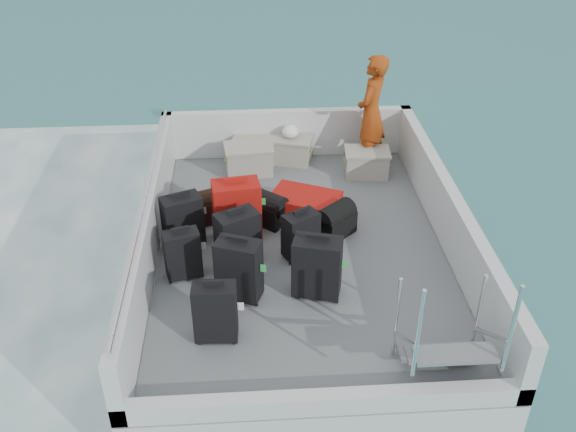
# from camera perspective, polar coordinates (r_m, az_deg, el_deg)

# --- Properties ---
(ground) EXTENTS (160.00, 160.00, 0.00)m
(ground) POSITION_cam_1_polar(r_m,az_deg,el_deg) (7.94, 1.10, -6.45)
(ground) COLOR #164D4D
(ground) RESTS_ON ground
(ferry_hull) EXTENTS (3.60, 5.00, 0.60)m
(ferry_hull) POSITION_cam_1_polar(r_m,az_deg,el_deg) (7.76, 1.13, -4.73)
(ferry_hull) COLOR silver
(ferry_hull) RESTS_ON ground
(deck) EXTENTS (3.30, 4.70, 0.02)m
(deck) POSITION_cam_1_polar(r_m,az_deg,el_deg) (7.57, 1.15, -2.86)
(deck) COLOR slate
(deck) RESTS_ON ferry_hull
(deck_fittings) EXTENTS (3.60, 5.00, 0.90)m
(deck_fittings) POSITION_cam_1_polar(r_m,az_deg,el_deg) (7.13, 4.18, -1.73)
(deck_fittings) COLOR silver
(deck_fittings) RESTS_ON deck
(suitcase_0) EXTENTS (0.42, 0.25, 0.64)m
(suitcase_0) POSITION_cam_1_polar(r_m,az_deg,el_deg) (6.20, -6.48, -8.55)
(suitcase_0) COLOR black
(suitcase_0) RESTS_ON deck
(suitcase_1) EXTENTS (0.43, 0.31, 0.58)m
(suitcase_1) POSITION_cam_1_polar(r_m,az_deg,el_deg) (7.04, -9.34, -3.44)
(suitcase_1) COLOR black
(suitcase_1) RESTS_ON deck
(suitcase_2) EXTENTS (0.52, 0.42, 0.64)m
(suitcase_2) POSITION_cam_1_polar(r_m,az_deg,el_deg) (7.54, -9.34, -0.49)
(suitcase_2) COLOR black
(suitcase_2) RESTS_ON deck
(suitcase_3) EXTENTS (0.52, 0.41, 0.69)m
(suitcase_3) POSITION_cam_1_polar(r_m,az_deg,el_deg) (6.66, -4.39, -4.84)
(suitcase_3) COLOR black
(suitcase_3) RESTS_ON deck
(suitcase_4) EXTENTS (0.53, 0.45, 0.68)m
(suitcase_4) POSITION_cam_1_polar(r_m,az_deg,el_deg) (7.12, -4.49, -2.12)
(suitcase_4) COLOR black
(suitcase_4) RESTS_ON deck
(suitcase_5) EXTENTS (0.59, 0.40, 0.75)m
(suitcase_5) POSITION_cam_1_polar(r_m,az_deg,el_deg) (7.55, -4.57, 0.44)
(suitcase_5) COLOR #A8130C
(suitcase_5) RESTS_ON deck
(suitcase_6) EXTENTS (0.55, 0.41, 0.68)m
(suitcase_6) POSITION_cam_1_polar(r_m,az_deg,el_deg) (6.68, 2.59, -4.63)
(suitcase_6) COLOR black
(suitcase_6) RESTS_ON deck
(suitcase_7) EXTENTS (0.46, 0.40, 0.56)m
(suitcase_7) POSITION_cam_1_polar(r_m,az_deg,el_deg) (7.27, 1.14, -1.74)
(suitcase_7) COLOR black
(suitcase_7) RESTS_ON deck
(suitcase_8) EXTENTS (0.98, 0.85, 0.33)m
(suitcase_8) POSITION_cam_1_polar(r_m,az_deg,el_deg) (8.03, 1.51, 0.87)
(suitcase_8) COLOR #A8130C
(suitcase_8) RESTS_ON deck
(duffel_0) EXTENTS (0.56, 0.46, 0.32)m
(duffel_0) POSITION_cam_1_polar(r_m,az_deg,el_deg) (8.03, -7.67, 0.51)
(duffel_0) COLOR black
(duffel_0) RESTS_ON deck
(duffel_1) EXTENTS (0.54, 0.52, 0.32)m
(duffel_1) POSITION_cam_1_polar(r_m,az_deg,el_deg) (7.94, -1.78, 0.45)
(duffel_1) COLOR black
(duffel_1) RESTS_ON deck
(duffel_2) EXTENTS (0.55, 0.53, 0.32)m
(duffel_2) POSITION_cam_1_polar(r_m,az_deg,el_deg) (7.73, 4.24, -0.62)
(duffel_2) COLOR black
(duffel_2) RESTS_ON deck
(crate_0) EXTENTS (0.67, 0.50, 0.38)m
(crate_0) POSITION_cam_1_polar(r_m,az_deg,el_deg) (9.07, -3.49, 4.98)
(crate_0) COLOR #A7A191
(crate_0) RESTS_ON deck
(crate_1) EXTENTS (0.66, 0.53, 0.35)m
(crate_1) POSITION_cam_1_polar(r_m,az_deg,el_deg) (9.35, -3.00, 5.77)
(crate_1) COLOR #A7A191
(crate_1) RESTS_ON deck
(crate_2) EXTENTS (0.67, 0.54, 0.35)m
(crate_2) POSITION_cam_1_polar(r_m,az_deg,el_deg) (9.37, 0.22, 5.88)
(crate_2) COLOR #A7A191
(crate_2) RESTS_ON deck
(crate_3) EXTENTS (0.61, 0.44, 0.35)m
(crate_3) POSITION_cam_1_polar(r_m,az_deg,el_deg) (9.06, 7.00, 4.63)
(crate_3) COLOR #A7A191
(crate_3) RESTS_ON deck
(yellow_bag) EXTENTS (0.28, 0.26, 0.22)m
(yellow_bag) POSITION_cam_1_polar(r_m,az_deg,el_deg) (9.55, 8.26, 5.63)
(yellow_bag) COLOR yellow
(yellow_bag) RESTS_ON deck
(white_bag) EXTENTS (0.24, 0.24, 0.18)m
(white_bag) POSITION_cam_1_polar(r_m,az_deg,el_deg) (9.25, 0.22, 7.35)
(white_bag) COLOR white
(white_bag) RESTS_ON crate_2
(passenger) EXTENTS (0.64, 0.72, 1.64)m
(passenger) POSITION_cam_1_polar(r_m,az_deg,el_deg) (9.04, 7.40, 9.07)
(passenger) COLOR #CE4D13
(passenger) RESTS_ON deck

